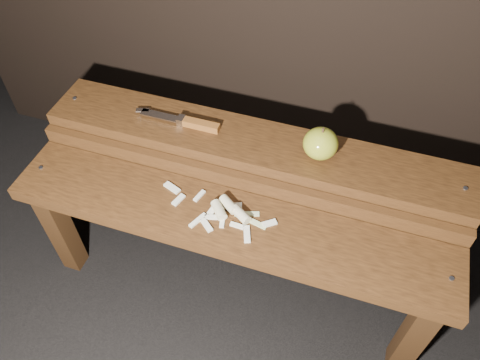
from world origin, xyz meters
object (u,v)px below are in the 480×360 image
(bench_rear_tier, at_px, (251,162))
(knife, at_px, (191,123))
(apple, at_px, (321,144))
(bench_front_tier, at_px, (226,236))

(bench_rear_tier, height_order, knife, knife)
(bench_rear_tier, height_order, apple, apple)
(bench_front_tier, relative_size, apple, 12.51)
(apple, bearing_deg, knife, 179.98)
(knife, bearing_deg, bench_front_tier, -51.53)
(bench_rear_tier, bearing_deg, knife, 178.62)
(bench_rear_tier, distance_m, apple, 0.23)
(bench_rear_tier, bearing_deg, bench_front_tier, -90.00)
(apple, bearing_deg, bench_front_tier, -128.71)
(bench_rear_tier, distance_m, knife, 0.21)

